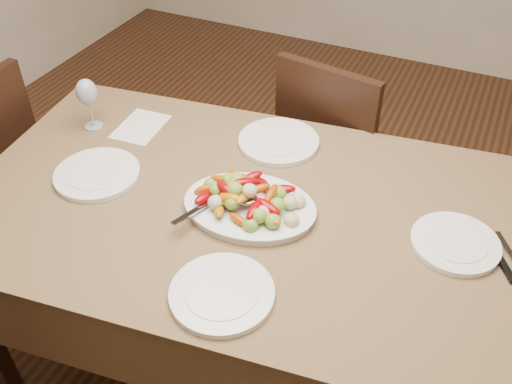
{
  "coord_description": "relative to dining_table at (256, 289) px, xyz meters",
  "views": [
    {
      "loc": [
        0.33,
        -0.9,
        1.91
      ],
      "look_at": [
        -0.22,
        0.29,
        0.82
      ],
      "focal_mm": 40.0,
      "sensor_mm": 36.0,
      "label": 1
    }
  ],
  "objects": [
    {
      "name": "plate_right",
      "position": [
        0.58,
        0.09,
        0.39
      ],
      "size": [
        0.25,
        0.25,
        0.02
      ],
      "primitive_type": "cylinder",
      "color": "white",
      "rests_on": "dining_table"
    },
    {
      "name": "menu_card",
      "position": [
        -0.57,
        0.23,
        0.38
      ],
      "size": [
        0.17,
        0.22,
        0.0
      ],
      "primitive_type": "cube",
      "rotation": [
        0.0,
        0.0,
        0.08
      ],
      "color": "silver",
      "rests_on": "dining_table"
    },
    {
      "name": "plate_near",
      "position": [
        0.07,
        -0.35,
        0.39
      ],
      "size": [
        0.28,
        0.28,
        0.02
      ],
      "primitive_type": "cylinder",
      "color": "white",
      "rests_on": "dining_table"
    },
    {
      "name": "chair_far",
      "position": [
        0.04,
        0.78,
        0.1
      ],
      "size": [
        0.48,
        0.48,
        0.95
      ],
      "primitive_type": null,
      "rotation": [
        0.0,
        0.0,
        2.97
      ],
      "color": "black",
      "rests_on": "ground"
    },
    {
      "name": "serving_spoon",
      "position": [
        -0.07,
        -0.07,
        0.43
      ],
      "size": [
        0.29,
        0.13,
        0.03
      ],
      "primitive_type": null,
      "rotation": [
        0.0,
        0.0,
        -0.27
      ],
      "color": "#9EA0A8",
      "rests_on": "serving_platter"
    },
    {
      "name": "dining_table",
      "position": [
        0.0,
        0.0,
        0.0
      ],
      "size": [
        1.95,
        1.26,
        0.76
      ],
      "primitive_type": "cube",
      "rotation": [
        0.0,
        0.0,
        0.12
      ],
      "color": "brown",
      "rests_on": "ground"
    },
    {
      "name": "wine_glass",
      "position": [
        -0.73,
        0.16,
        0.48
      ],
      "size": [
        0.08,
        0.08,
        0.2
      ],
      "primitive_type": null,
      "color": "#8C99A5",
      "rests_on": "dining_table"
    },
    {
      "name": "plate_far",
      "position": [
        -0.07,
        0.34,
        0.39
      ],
      "size": [
        0.28,
        0.28,
        0.02
      ],
      "primitive_type": "cylinder",
      "color": "white",
      "rests_on": "dining_table"
    },
    {
      "name": "roasted_vegetables",
      "position": [
        -0.01,
        -0.02,
        0.45
      ],
      "size": [
        0.35,
        0.26,
        0.09
      ],
      "primitive_type": null,
      "rotation": [
        0.0,
        0.0,
        0.12
      ],
      "color": "#820205",
      "rests_on": "serving_platter"
    },
    {
      "name": "table_knife",
      "position": [
        0.72,
        0.09,
        0.38
      ],
      "size": [
        0.12,
        0.18,
        0.01
      ],
      "primitive_type": null,
      "rotation": [
        0.0,
        0.0,
        0.54
      ],
      "color": "#9EA0A8",
      "rests_on": "dining_table"
    },
    {
      "name": "plate_left",
      "position": [
        -0.53,
        -0.08,
        0.39
      ],
      "size": [
        0.28,
        0.28,
        0.02
      ],
      "primitive_type": "cylinder",
      "color": "white",
      "rests_on": "dining_table"
    },
    {
      "name": "serving_platter",
      "position": [
        -0.01,
        -0.02,
        0.39
      ],
      "size": [
        0.43,
        0.34,
        0.02
      ],
      "primitive_type": "ellipsoid",
      "rotation": [
        0.0,
        0.0,
        0.12
      ],
      "color": "white",
      "rests_on": "dining_table"
    }
  ]
}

